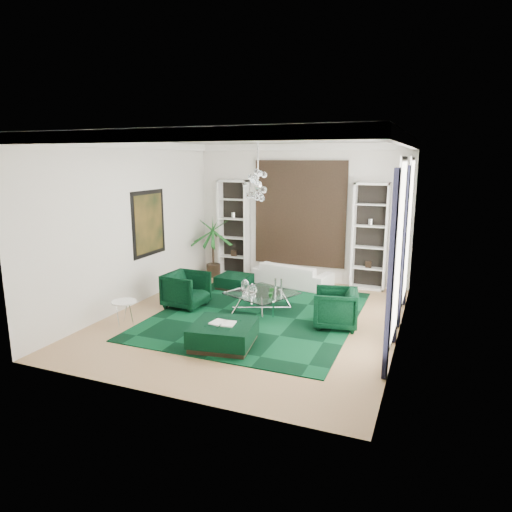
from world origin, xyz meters
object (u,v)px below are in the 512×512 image
at_px(coffee_table, 262,302).
at_px(ottoman_side, 234,282).
at_px(armchair_right, 335,308).
at_px(side_table, 125,313).
at_px(armchair_left, 186,290).
at_px(ottoman_front, 223,335).
at_px(palm, 213,239).
at_px(sofa, 292,274).

relative_size(coffee_table, ottoman_side, 1.56).
relative_size(armchair_right, side_table, 1.71).
bearing_deg(armchair_left, coffee_table, -75.70).
relative_size(ottoman_front, side_table, 2.15).
xyz_separation_m(armchair_right, ottoman_side, (-3.10, 1.80, -0.22)).
distance_m(armchair_left, ottoman_front, 2.52).
bearing_deg(armchair_right, ottoman_front, -54.87).
distance_m(ottoman_side, ottoman_front, 3.82).
bearing_deg(side_table, palm, 91.35).
bearing_deg(palm, side_table, -88.65).
distance_m(ottoman_side, palm, 1.72).
bearing_deg(armchair_right, coffee_table, -112.01).
height_order(ottoman_front, side_table, side_table).
bearing_deg(sofa, palm, 9.16).
relative_size(ottoman_front, palm, 0.50).
height_order(sofa, palm, palm).
relative_size(coffee_table, side_table, 2.48).
bearing_deg(palm, coffee_table, -44.41).
bearing_deg(armchair_left, side_table, 161.19).
bearing_deg(armchair_right, sofa, -157.26).
distance_m(sofa, palm, 2.58).
bearing_deg(ottoman_side, ottoman_front, -68.48).
height_order(side_table, palm, palm).
bearing_deg(coffee_table, sofa, 90.00).
bearing_deg(sofa, ottoman_front, 102.15).
bearing_deg(armchair_right, palm, -133.91).
bearing_deg(sofa, armchair_left, 68.06).
bearing_deg(palm, sofa, -2.34).
xyz_separation_m(coffee_table, palm, (-2.45, 2.40, 0.89)).
height_order(ottoman_side, palm, palm).
relative_size(armchair_left, ottoman_front, 0.82).
xyz_separation_m(sofa, coffee_table, (0.00, -2.30, -0.09)).
relative_size(armchair_left, coffee_table, 0.71).
distance_m(coffee_table, ottoman_front, 2.10).
relative_size(armchair_right, ottoman_front, 0.80).
xyz_separation_m(sofa, armchair_right, (1.75, -2.65, 0.09)).
height_order(armchair_right, side_table, armchair_right).
bearing_deg(ottoman_side, palm, 139.18).
distance_m(sofa, armchair_right, 3.18).
xyz_separation_m(ottoman_side, palm, (-1.10, 0.95, 0.93)).
height_order(armchair_right, ottoman_front, armchair_right).
distance_m(armchair_left, palm, 2.92).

